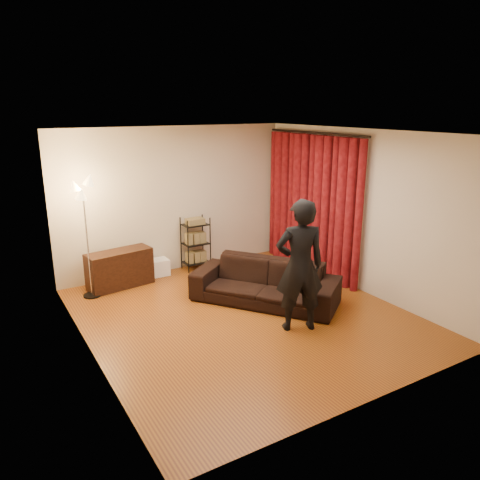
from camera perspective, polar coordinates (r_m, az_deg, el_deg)
floor at (r=7.14m, az=0.55°, el=-9.21°), size 5.00×5.00×0.00m
ceiling at (r=6.46m, az=0.62°, el=12.98°), size 5.00×5.00×0.00m
wall_back at (r=8.85m, az=-7.91°, el=4.87°), size 5.00×0.00×5.00m
wall_front at (r=4.82m, az=16.31°, el=-5.26°), size 5.00×0.00×5.00m
wall_left at (r=5.87m, az=-18.53°, el=-1.62°), size 0.00×5.00×5.00m
wall_right at (r=8.05m, az=14.42°, el=3.38°), size 0.00×5.00×5.00m
curtain_rod at (r=8.64m, az=9.14°, el=12.78°), size 0.04×2.65×0.04m
curtain at (r=8.79m, az=8.66°, el=4.26°), size 0.22×2.65×2.55m
sofa at (r=7.48m, az=3.06°, el=-5.20°), size 2.09×2.38×0.67m
person at (r=6.47m, az=7.29°, el=-3.13°), size 0.80×0.67×1.87m
media_cabinet at (r=8.38m, az=-14.44°, el=-3.43°), size 1.16×0.58×0.65m
storage_boxes at (r=8.82m, az=-9.92°, el=-3.30°), size 0.38×0.30×0.31m
wire_shelf at (r=8.96m, az=-5.43°, el=-0.43°), size 0.49×0.36×1.02m
floor_lamp at (r=7.90m, az=-18.14°, el=-0.01°), size 0.43×0.43×1.94m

